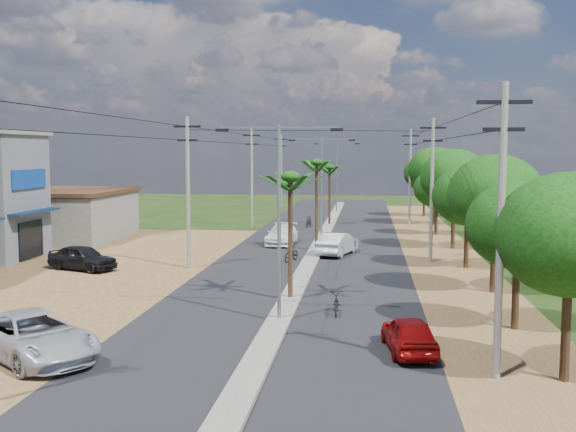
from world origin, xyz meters
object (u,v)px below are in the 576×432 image
(car_white_far, at_px, (282,235))
(roadside_sign, at_px, (41,333))
(car_silver_mid, at_px, (337,244))
(car_parked_silver, at_px, (34,337))
(car_red_near, at_px, (409,335))
(car_parked_dark, at_px, (82,258))
(moto_rider_east, at_px, (336,305))

(car_white_far, height_order, roadside_sign, car_white_far)
(car_silver_mid, height_order, car_parked_silver, car_parked_silver)
(car_red_near, height_order, roadside_sign, car_red_near)
(car_silver_mid, bearing_deg, car_red_near, 114.62)
(car_white_far, distance_m, car_parked_dark, 15.93)
(car_white_far, distance_m, moto_rider_east, 21.86)
(roadside_sign, bearing_deg, car_parked_dark, 86.43)
(car_silver_mid, relative_size, car_parked_silver, 0.82)
(car_silver_mid, relative_size, roadside_sign, 3.92)
(car_red_near, xyz_separation_m, car_white_far, (-7.79, 26.42, 0.08))
(car_parked_dark, distance_m, roadside_sign, 15.74)
(car_parked_silver, xyz_separation_m, car_parked_dark, (-5.50, 16.40, -0.05))
(car_red_near, xyz_separation_m, moto_rider_east, (-2.77, 5.15, -0.19))
(car_red_near, height_order, car_silver_mid, car_silver_mid)
(moto_rider_east, bearing_deg, roadside_sign, 27.79)
(car_silver_mid, bearing_deg, moto_rider_east, 107.96)
(moto_rider_east, bearing_deg, car_parked_silver, 34.98)
(car_red_near, height_order, car_white_far, car_white_far)
(car_silver_mid, distance_m, moto_rider_east, 16.57)
(car_silver_mid, distance_m, roadside_sign, 24.37)
(car_silver_mid, distance_m, car_white_far, 6.41)
(car_white_far, relative_size, car_parked_dark, 1.16)
(car_red_near, xyz_separation_m, roadside_sign, (-13.00, -0.73, -0.13))
(car_red_near, distance_m, car_parked_silver, 12.69)
(car_silver_mid, relative_size, car_parked_dark, 1.06)
(car_white_far, bearing_deg, moto_rider_east, -75.89)
(roadside_sign, bearing_deg, car_silver_mid, 44.87)
(car_parked_silver, bearing_deg, roadside_sign, 56.48)
(moto_rider_east, bearing_deg, car_parked_dark, -32.80)
(car_parked_dark, bearing_deg, moto_rider_east, -99.95)
(car_white_far, bearing_deg, car_parked_silver, -98.52)
(car_parked_dark, xyz_separation_m, roadside_sign, (5.00, -14.93, -0.23))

